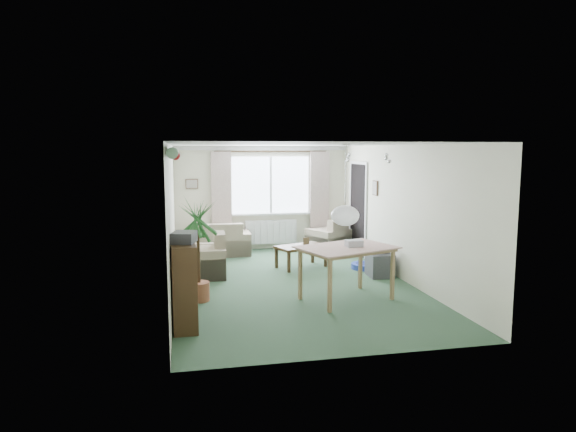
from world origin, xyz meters
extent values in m
plane|color=#2E4D35|center=(0.00, 0.00, 0.00)|extent=(6.50, 6.50, 0.00)
cube|color=white|center=(0.20, 3.23, 1.50)|extent=(1.80, 0.03, 1.30)
cube|color=black|center=(0.20, 3.15, 2.27)|extent=(2.60, 0.03, 0.03)
cube|color=beige|center=(-0.95, 3.13, 1.27)|extent=(0.45, 0.08, 2.00)
cube|color=beige|center=(1.35, 3.13, 1.27)|extent=(0.45, 0.08, 2.00)
cube|color=white|center=(0.20, 3.19, 0.40)|extent=(1.20, 0.10, 0.55)
cube|color=black|center=(1.99, 2.20, 1.00)|extent=(0.03, 0.95, 2.00)
sphere|color=white|center=(0.20, -2.30, 1.48)|extent=(0.36, 0.36, 0.36)
cylinder|color=#196626|center=(-1.92, -2.30, 2.28)|extent=(1.60, 1.60, 0.12)
sphere|color=silver|center=(1.30, 0.90, 2.22)|extent=(0.20, 0.20, 0.20)
sphere|color=silver|center=(1.60, -0.30, 2.22)|extent=(0.20, 0.20, 0.20)
cube|color=brown|center=(-1.60, 3.23, 1.55)|extent=(0.28, 0.03, 0.22)
cube|color=brown|center=(1.98, 1.20, 1.55)|extent=(0.03, 0.24, 0.30)
cube|color=beige|center=(-1.10, 2.75, 0.37)|extent=(1.47, 0.80, 0.73)
cube|color=#BEB290|center=(1.48, 2.73, 0.37)|extent=(1.09, 1.08, 0.74)
cube|color=beige|center=(-1.50, 0.86, 0.40)|extent=(0.88, 0.93, 0.80)
cube|color=black|center=(0.45, 1.18, 0.22)|extent=(1.11, 0.86, 0.44)
cube|color=brown|center=(0.55, 1.18, 0.52)|extent=(0.12, 0.03, 0.16)
cube|color=black|center=(-1.84, -1.77, 0.56)|extent=(0.34, 0.93, 1.13)
cube|color=#2F3034|center=(-1.82, -1.85, 1.20)|extent=(0.36, 0.41, 0.14)
cylinder|color=#236628|center=(-1.61, -0.70, 0.79)|extent=(0.83, 0.83, 1.58)
cube|color=tan|center=(0.63, -1.10, 0.41)|extent=(1.52, 1.26, 0.81)
cube|color=silver|center=(0.75, -1.10, 0.87)|extent=(0.26, 0.19, 0.12)
cube|color=#3E3F43|center=(1.70, 0.18, 0.21)|extent=(0.44, 0.48, 0.43)
cylinder|color=#22409F|center=(1.64, 0.82, 0.05)|extent=(0.67, 0.67, 0.10)
camera|label=1|loc=(-1.84, -8.50, 2.32)|focal=32.00mm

